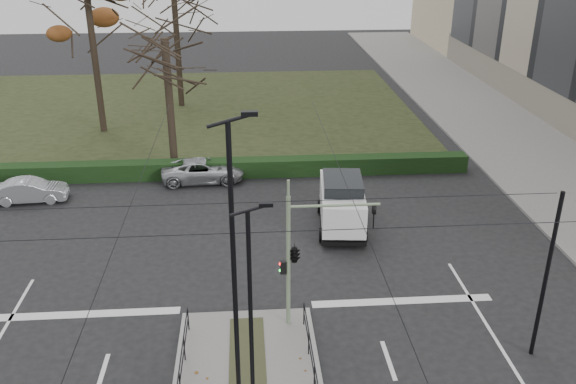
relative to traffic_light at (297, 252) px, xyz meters
name	(u,v)px	position (x,y,z in m)	size (l,w,h in m)	color
sidewalk_east	(522,147)	(16.21, 17.85, -2.99)	(8.00, 90.00, 0.14)	#64625F
park	(165,112)	(-7.79, 27.85, -3.01)	(38.00, 26.00, 0.10)	black
hedge	(138,171)	(-7.79, 14.45, -2.56)	(38.00, 1.00, 1.00)	black
catenary	(245,285)	(-1.79, -2.53, 0.37)	(20.00, 34.00, 6.00)	black
traffic_light	(297,252)	(0.00, 0.00, 0.00)	(3.41, 1.93, 5.01)	gray
streetlamp_median_near	(252,339)	(-1.62, -5.84, 0.90)	(0.63, 0.13, 7.51)	black
streetlamp_median_far	(235,280)	(-2.02, -4.53, 1.79)	(0.77, 0.16, 9.25)	black
parked_car_second	(30,191)	(-12.90, 11.74, -2.44)	(1.30, 3.72, 1.23)	#A2A4AA
parked_car_fourth	(203,170)	(-4.08, 13.85, -2.42)	(2.12, 4.59, 1.28)	#A2A4AA
white_van	(342,202)	(2.82, 7.70, -1.75)	(2.53, 4.92, 2.51)	silver
bare_tree_center	(174,2)	(-6.63, 29.40, 4.93)	(7.27, 7.27, 11.31)	black
bare_tree_near	(165,48)	(-5.89, 15.96, 4.02)	(6.11, 6.11, 10.01)	black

